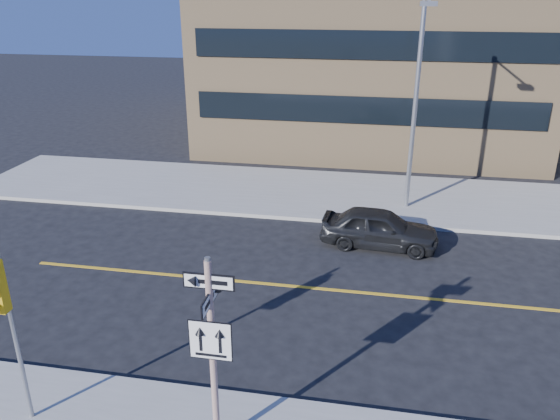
% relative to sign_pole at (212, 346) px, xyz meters
% --- Properties ---
extents(ground, '(120.00, 120.00, 0.00)m').
position_rel_sign_pole_xyz_m(ground, '(0.00, 2.51, -2.44)').
color(ground, black).
rests_on(ground, ground).
extents(sign_pole, '(0.92, 0.92, 4.06)m').
position_rel_sign_pole_xyz_m(sign_pole, '(0.00, 0.00, 0.00)').
color(sign_pole, beige).
rests_on(sign_pole, near_sidewalk).
extents(traffic_signal, '(0.32, 0.45, 4.00)m').
position_rel_sign_pole_xyz_m(traffic_signal, '(-4.00, -0.15, 0.59)').
color(traffic_signal, gray).
rests_on(traffic_signal, near_sidewalk).
extents(parked_car_a, '(1.95, 4.14, 1.37)m').
position_rel_sign_pole_xyz_m(parked_car_a, '(2.95, 9.84, -1.75)').
color(parked_car_a, black).
rests_on(parked_car_a, ground).
extents(streetlight_a, '(0.55, 2.25, 8.00)m').
position_rel_sign_pole_xyz_m(streetlight_a, '(4.00, 13.27, 2.32)').
color(streetlight_a, gray).
rests_on(streetlight_a, far_sidewalk).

